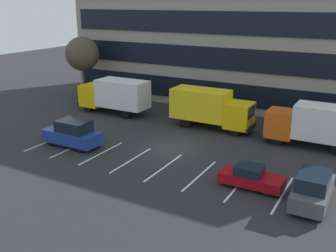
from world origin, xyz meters
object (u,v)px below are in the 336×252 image
Objects in this scene: box_truck_orange at (316,124)px; suv_navy at (73,134)px; bare_tree at (82,54)px; suv_charcoal at (313,189)px; box_truck_yellow_all at (210,107)px; box_truck_yellow at (115,94)px; sedan_maroon at (251,177)px.

suv_navy is at bearing -151.62° from box_truck_orange.
bare_tree reaches higher than suv_navy.
suv_charcoal is 0.93× the size of suv_navy.
box_truck_yellow_all is 1.04× the size of bare_tree.
suv_charcoal is at bearing -25.23° from bare_tree.
box_truck_yellow is 10.66m from box_truck_yellow_all.
sedan_maroon is 28.35m from bare_tree.
bare_tree is (-9.77, 12.84, 4.34)m from suv_navy.
box_truck_orange is 1.02× the size of bare_tree.
box_truck_yellow_all is at bearing -9.83° from bare_tree.
suv_navy is at bearing -128.72° from box_truck_yellow_all.
sedan_maroon is at bearing -28.67° from box_truck_yellow.
suv_navy is (-17.19, -9.28, -0.92)m from box_truck_orange.
box_truck_yellow_all reaches higher than suv_charcoal.
sedan_maroon is (7.14, -9.95, -1.33)m from box_truck_yellow_all.
box_truck_orange is 1.57× the size of suv_navy.
bare_tree is (-17.61, 3.05, 3.39)m from box_truck_yellow_all.
box_truck_orange is at bearing 28.38° from suv_navy.
box_truck_yellow_all is at bearing 51.28° from suv_navy.
box_truck_yellow reaches higher than box_truck_yellow_all.
suv_navy is (-7.85, -9.79, -0.95)m from box_truck_yellow_all.
sedan_maroon is at bearing 173.31° from suv_charcoal.
box_truck_orange is at bearing -3.09° from box_truck_yellow_all.
box_truck_yellow is 20.33m from sedan_maroon.
bare_tree reaches higher than box_truck_yellow.
sedan_maroon is at bearing -103.12° from box_truck_orange.
box_truck_yellow is at bearing 151.33° from sedan_maroon.
box_truck_orange is 19.55m from suv_navy.
box_truck_orange reaches higher than sedan_maroon.
box_truck_yellow_all is at bearing 125.65° from sedan_maroon.
suv_charcoal is at bearing -1.85° from suv_navy.
box_truck_yellow reaches higher than suv_charcoal.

